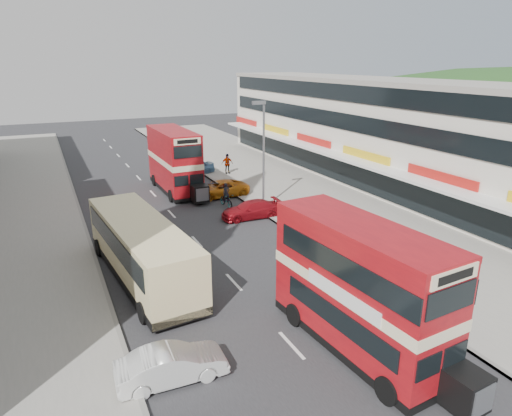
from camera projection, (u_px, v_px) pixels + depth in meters
ground at (319, 375)px, 16.40m from camera, size 160.00×160.00×0.00m
road_surface at (172, 214)px, 33.60m from camera, size 12.00×90.00×0.01m
pavement_right at (310, 194)px, 38.44m from camera, size 12.00×90.00×0.15m
kerb_left at (84, 225)px, 31.10m from camera, size 0.20×90.00×0.16m
kerb_right at (247, 203)px, 36.05m from camera, size 0.20×90.00×0.16m
commercial_row at (374, 130)px, 41.95m from camera, size 9.90×46.20×9.30m
street_lamp at (263, 148)px, 33.04m from camera, size 1.00×0.20×8.12m
bus_main at (360, 288)px, 17.21m from camera, size 3.14×9.10×4.98m
bus_second at (174, 161)px, 38.66m from camera, size 2.65×9.33×5.13m
coach at (142, 248)px, 23.20m from camera, size 3.79×11.14×2.90m
car_left_front at (172, 365)px, 15.96m from camera, size 3.95×1.50×1.28m
car_right_a at (251, 210)px, 32.58m from camera, size 4.41×1.97×1.26m
car_right_b at (220, 189)px, 37.63m from camera, size 4.92×2.39×1.35m
car_right_c at (192, 168)px, 44.78m from camera, size 4.60×2.32×1.50m
pedestrian_near at (316, 212)px, 30.69m from camera, size 0.80×0.69×1.83m
pedestrian_far at (227, 164)px, 44.72m from camera, size 1.17×0.53×1.97m
cyclist at (226, 199)px, 35.09m from camera, size 0.84×2.02×1.89m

